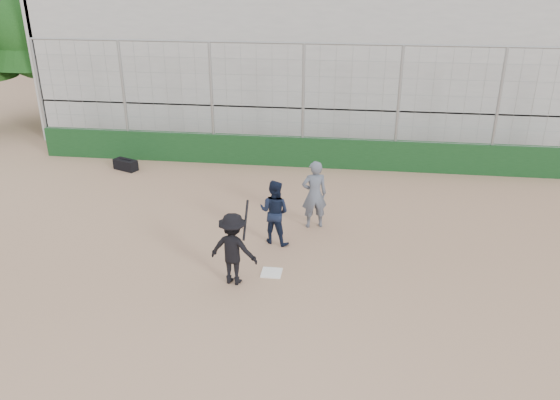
# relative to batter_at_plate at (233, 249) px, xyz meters

# --- Properties ---
(ground) EXTENTS (90.00, 90.00, 0.00)m
(ground) POSITION_rel_batter_at_plate_xyz_m (0.73, 0.45, -0.79)
(ground) COLOR brown
(ground) RESTS_ON ground
(home_plate) EXTENTS (0.44, 0.44, 0.02)m
(home_plate) POSITION_rel_batter_at_plate_xyz_m (0.73, 0.45, -0.78)
(home_plate) COLOR white
(home_plate) RESTS_ON ground
(backstop) EXTENTS (18.10, 0.25, 4.04)m
(backstop) POSITION_rel_batter_at_plate_xyz_m (0.73, 7.45, 0.16)
(backstop) COLOR #103315
(backstop) RESTS_ON ground
(bleachers) EXTENTS (20.25, 6.70, 6.98)m
(bleachers) POSITION_rel_batter_at_plate_xyz_m (0.73, 12.40, 2.13)
(bleachers) COLOR #959595
(bleachers) RESTS_ON ground
(tree_left) EXTENTS (4.48, 4.48, 7.00)m
(tree_left) POSITION_rel_batter_at_plate_xyz_m (-10.27, 11.45, 3.59)
(tree_left) COLOR #352013
(tree_left) RESTS_ON ground
(batter_at_plate) EXTENTS (1.11, 0.82, 1.76)m
(batter_at_plate) POSITION_rel_batter_at_plate_xyz_m (0.00, 0.00, 0.00)
(batter_at_plate) COLOR black
(batter_at_plate) RESTS_ON ground
(catcher_crouched) EXTENTS (0.95, 0.85, 1.10)m
(catcher_crouched) POSITION_rel_batter_at_plate_xyz_m (0.59, 1.88, -0.25)
(catcher_crouched) COLOR black
(catcher_crouched) RESTS_ON ground
(umpire) EXTENTS (0.74, 0.59, 1.60)m
(umpire) POSITION_rel_batter_at_plate_xyz_m (1.47, 2.91, 0.01)
(umpire) COLOR #4F5664
(umpire) RESTS_ON ground
(equipment_bag) EXTENTS (0.88, 0.64, 0.39)m
(equipment_bag) POSITION_rel_batter_at_plate_xyz_m (-4.99, 6.33, -0.62)
(equipment_bag) COLOR black
(equipment_bag) RESTS_ON ground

